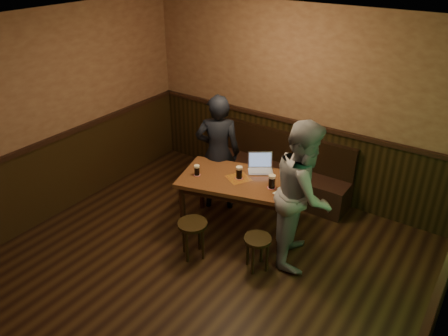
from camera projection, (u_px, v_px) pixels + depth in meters
room at (176, 200)px, 4.41m from camera, size 5.04×6.04×2.84m
bench at (279, 174)px, 6.72m from camera, size 2.20×0.50×0.95m
pub_table at (238, 185)px, 5.68m from camera, size 1.66×1.21×0.80m
stool_left at (193, 229)px, 5.32m from camera, size 0.39×0.39×0.49m
stool_right at (257, 244)px, 5.13m from camera, size 0.36×0.36×0.45m
pint_left at (197, 170)px, 5.67m from camera, size 0.09×0.09×0.15m
pint_mid at (239, 172)px, 5.59m from camera, size 0.11×0.11×0.17m
pint_right at (272, 181)px, 5.38m from camera, size 0.11×0.11×0.18m
laptop at (260, 166)px, 5.80m from camera, size 0.41×0.40×0.23m
menu at (283, 194)px, 5.27m from camera, size 0.25×0.20×0.00m
person_suit at (218, 153)px, 6.13m from camera, size 0.75×0.69×1.72m
person_grey at (303, 193)px, 5.09m from camera, size 0.94×1.06×1.81m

